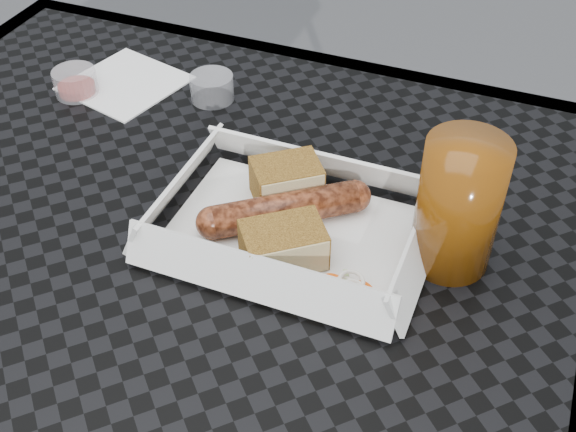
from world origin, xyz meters
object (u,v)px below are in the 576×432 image
(patio_table, at_px, (152,308))
(drink_glass, at_px, (458,206))
(food_tray, at_px, (292,232))
(bratwurst, at_px, (285,209))

(patio_table, bearing_deg, drink_glass, 20.04)
(food_tray, relative_size, drink_glass, 1.77)
(bratwurst, relative_size, drink_glass, 1.11)
(bratwurst, distance_m, drink_glass, 0.16)
(patio_table, relative_size, drink_glass, 6.43)
(food_tray, xyz_separation_m, bratwurst, (-0.01, 0.01, 0.02))
(food_tray, bearing_deg, bratwurst, 139.86)
(patio_table, xyz_separation_m, bratwurst, (0.11, 0.08, 0.10))
(food_tray, bearing_deg, drink_glass, 8.55)
(patio_table, distance_m, bratwurst, 0.16)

